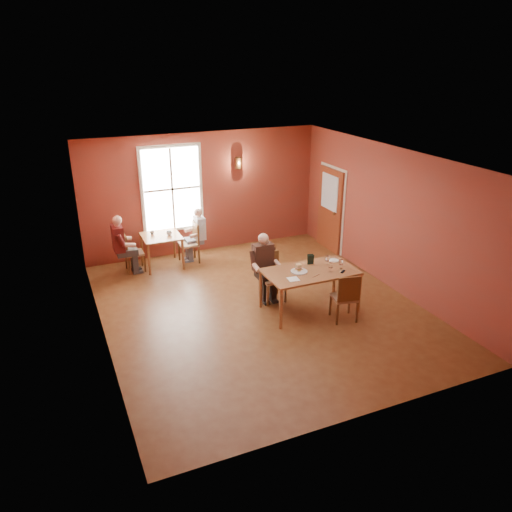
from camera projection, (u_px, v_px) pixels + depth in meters
name	position (u px, v px, depth m)	size (l,w,h in m)	color
ground	(260.00, 308.00, 9.99)	(6.00, 7.00, 0.01)	brown
wall_back	(203.00, 193.00, 12.40)	(6.00, 0.04, 3.00)	brown
wall_front	(369.00, 323.00, 6.45)	(6.00, 0.04, 3.00)	brown
wall_left	(96.00, 262.00, 8.32)	(0.04, 7.00, 3.00)	brown
wall_right	(390.00, 218.00, 10.52)	(0.04, 7.00, 3.00)	brown
ceiling	(260.00, 158.00, 8.85)	(6.00, 7.00, 0.04)	white
window	(172.00, 189.00, 11.98)	(1.36, 0.10, 1.96)	white
door	(330.00, 210.00, 12.63)	(0.12, 1.04, 2.10)	maroon
wall_sconce	(238.00, 163.00, 12.38)	(0.16, 0.16, 0.28)	brown
main_table	(310.00, 290.00, 9.79)	(1.78, 1.00, 0.84)	brown
chair_diner_main	(273.00, 278.00, 10.13)	(0.44, 0.44, 1.00)	brown
diner_main	(273.00, 271.00, 10.04)	(0.54, 0.54, 1.34)	black
chair_empty	(344.00, 296.00, 9.40)	(0.43, 0.43, 0.97)	#432714
plate_food	(299.00, 271.00, 9.57)	(0.32, 0.32, 0.04)	white
sandwich	(298.00, 268.00, 9.62)	(0.09, 0.09, 0.11)	#B08050
goblet_a	(327.00, 260.00, 9.84)	(0.09, 0.09, 0.22)	white
goblet_b	(341.00, 264.00, 9.69)	(0.08, 0.08, 0.21)	white
goblet_c	(331.00, 267.00, 9.54)	(0.08, 0.08, 0.21)	white
menu_stand	(311.00, 259.00, 9.90)	(0.12, 0.06, 0.20)	black
knife	(316.00, 276.00, 9.40)	(0.21, 0.02, 0.00)	silver
napkin	(293.00, 279.00, 9.27)	(0.20, 0.20, 0.01)	white
side_plate	(334.00, 260.00, 10.09)	(0.19, 0.19, 0.02)	silver
sunglasses	(343.00, 271.00, 9.58)	(0.14, 0.04, 0.02)	black
second_table	(162.00, 251.00, 11.81)	(0.88, 0.88, 0.77)	brown
chair_diner_white	(188.00, 243.00, 12.01)	(0.43, 0.43, 0.97)	#3C2312
diner_white	(189.00, 237.00, 11.97)	(0.50, 0.50, 1.25)	silver
chair_diner_maroon	(134.00, 252.00, 11.55)	(0.41, 0.41, 0.92)	#502A13
diner_maroon	(132.00, 243.00, 11.45)	(0.54, 0.54, 1.36)	maroon
cup_a	(169.00, 233.00, 11.66)	(0.13, 0.13, 0.10)	white
cup_b	(152.00, 233.00, 11.71)	(0.10, 0.10, 0.09)	silver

